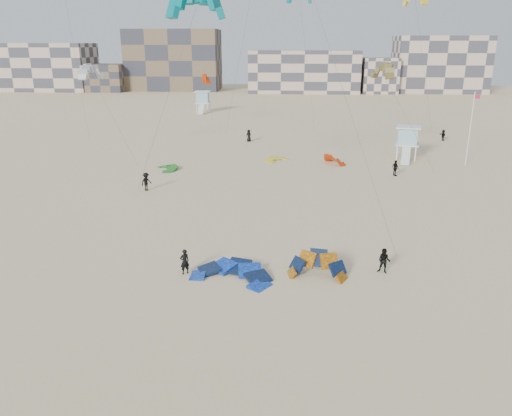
# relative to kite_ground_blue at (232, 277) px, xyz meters

# --- Properties ---
(ground) EXTENTS (320.00, 320.00, 0.00)m
(ground) POSITION_rel_kite_ground_blue_xyz_m (-2.85, -3.36, 0.00)
(ground) COLOR beige
(ground) RESTS_ON ground
(kite_ground_blue) EXTENTS (6.19, 6.37, 2.19)m
(kite_ground_blue) POSITION_rel_kite_ground_blue_xyz_m (0.00, 0.00, 0.00)
(kite_ground_blue) COLOR blue
(kite_ground_blue) RESTS_ON ground
(kite_ground_orange) EXTENTS (4.25, 4.16, 3.63)m
(kite_ground_orange) POSITION_rel_kite_ground_blue_xyz_m (5.29, 0.52, 0.00)
(kite_ground_orange) COLOR orange
(kite_ground_orange) RESTS_ON ground
(kite_ground_green) EXTENTS (4.57, 4.46, 1.41)m
(kite_ground_green) POSITION_rel_kite_ground_blue_xyz_m (-10.65, 27.43, 0.00)
(kite_ground_green) COLOR #217B1D
(kite_ground_green) RESTS_ON ground
(kite_ground_red_far) EXTENTS (4.57, 4.53, 3.38)m
(kite_ground_red_far) POSITION_rel_kite_ground_blue_xyz_m (8.84, 31.61, 0.00)
(kite_ground_red_far) COLOR #CC3202
(kite_ground_red_far) RESTS_ON ground
(kite_ground_yellow) EXTENTS (4.52, 4.52, 1.27)m
(kite_ground_yellow) POSITION_rel_kite_ground_blue_xyz_m (1.86, 32.78, 0.00)
(kite_ground_yellow) COLOR yellow
(kite_ground_yellow) RESTS_ON ground
(kitesurfer_main) EXTENTS (0.73, 0.67, 1.66)m
(kitesurfer_main) POSITION_rel_kite_ground_blue_xyz_m (-2.99, 0.34, 0.83)
(kitesurfer_main) COLOR black
(kitesurfer_main) RESTS_ON ground
(kitesurfer_b) EXTENTS (0.97, 0.87, 1.63)m
(kitesurfer_b) POSITION_rel_kite_ground_blue_xyz_m (9.52, 1.33, 0.82)
(kitesurfer_b) COLOR black
(kitesurfer_b) RESTS_ON ground
(kitesurfer_c) EXTENTS (1.23, 1.35, 1.81)m
(kitesurfer_c) POSITION_rel_kite_ground_blue_xyz_m (-10.59, 18.66, 0.91)
(kitesurfer_c) COLOR black
(kitesurfer_c) RESTS_ON ground
(kitesurfer_d) EXTENTS (0.85, 1.12, 1.76)m
(kitesurfer_d) POSITION_rel_kite_ground_blue_xyz_m (15.04, 26.17, 0.88)
(kitesurfer_d) COLOR black
(kitesurfer_d) RESTS_ON ground
(kitesurfer_e) EXTENTS (1.01, 0.87, 1.76)m
(kitesurfer_e) POSITION_rel_kite_ground_blue_xyz_m (-2.64, 45.36, 0.88)
(kitesurfer_e) COLOR black
(kitesurfer_e) RESTS_ON ground
(kitesurfer_f) EXTENTS (0.82, 1.58, 1.63)m
(kitesurfer_f) POSITION_rel_kite_ground_blue_xyz_m (26.30, 48.00, 0.81)
(kitesurfer_f) COLOR black
(kitesurfer_f) RESTS_ON ground
(kite_fly_teal_a) EXTENTS (9.19, 6.02, 17.48)m
(kite_fly_teal_a) POSITION_rel_kite_ground_blue_xyz_m (-4.37, 15.18, 16.65)
(kite_fly_teal_a) COLOR #006F86
(kite_fly_teal_a) RESTS_ON ground
(kite_fly_grey) EXTENTS (10.25, 11.30, 10.85)m
(kite_fly_grey) POSITION_rel_kite_ground_blue_xyz_m (-20.95, 33.36, 10.38)
(kite_fly_grey) COLOR silver
(kite_fly_grey) RESTS_ON ground
(kite_fly_olive) EXTENTS (6.43, 14.72, 10.98)m
(kite_fly_olive) POSITION_rel_kite_ground_blue_xyz_m (14.72, 36.35, 10.49)
(kite_fly_olive) COLOR brown
(kite_fly_olive) RESTS_ON ground
(kite_fly_yellow) EXTENTS (7.68, 6.94, 19.42)m
(kite_fly_yellow) POSITION_rel_kite_ground_blue_xyz_m (19.33, 43.28, 19.23)
(kite_fly_yellow) COLOR yellow
(kite_fly_yellow) RESTS_ON ground
(kite_fly_red) EXTENTS (3.88, 3.84, 8.14)m
(kite_fly_red) POSITION_rel_kite_ground_blue_xyz_m (-11.01, 58.67, 8.00)
(kite_fly_red) COLOR #CC3202
(kite_fly_red) RESTS_ON ground
(lifeguard_tower_near) EXTENTS (3.51, 5.95, 4.10)m
(lifeguard_tower_near) POSITION_rel_kite_ground_blue_xyz_m (18.12, 34.95, 2.03)
(lifeguard_tower_near) COLOR white
(lifeguard_tower_near) RESTS_ON ground
(lifeguard_tower_far) EXTENTS (3.18, 6.02, 4.39)m
(lifeguard_tower_far) POSITION_rel_kite_ground_blue_xyz_m (-15.03, 77.78, 2.18)
(lifeguard_tower_far) COLOR white
(lifeguard_tower_far) RESTS_ON ground
(flagpole) EXTENTS (0.70, 0.11, 8.57)m
(flagpole) POSITION_rel_kite_ground_blue_xyz_m (24.52, 31.99, 4.49)
(flagpole) COLOR white
(flagpole) RESTS_ON ground
(condo_west_a) EXTENTS (30.00, 15.00, 14.00)m
(condo_west_a) POSITION_rel_kite_ground_blue_xyz_m (-72.85, 126.64, 7.00)
(condo_west_a) COLOR #C9AD93
(condo_west_a) RESTS_ON ground
(condo_west_b) EXTENTS (28.00, 14.00, 18.00)m
(condo_west_b) POSITION_rel_kite_ground_blue_xyz_m (-32.85, 130.64, 9.00)
(condo_west_b) COLOR brown
(condo_west_b) RESTS_ON ground
(condo_mid) EXTENTS (32.00, 16.00, 12.00)m
(condo_mid) POSITION_rel_kite_ground_blue_xyz_m (7.15, 126.64, 6.00)
(condo_mid) COLOR #C9AD93
(condo_mid) RESTS_ON ground
(condo_east) EXTENTS (26.00, 14.00, 16.00)m
(condo_east) POSITION_rel_kite_ground_blue_xyz_m (47.15, 128.64, 8.00)
(condo_east) COLOR #C9AD93
(condo_east) RESTS_ON ground
(condo_fill_left) EXTENTS (12.00, 10.00, 8.00)m
(condo_fill_left) POSITION_rel_kite_ground_blue_xyz_m (-52.85, 124.64, 4.00)
(condo_fill_left) COLOR brown
(condo_fill_left) RESTS_ON ground
(condo_fill_right) EXTENTS (10.00, 10.00, 10.00)m
(condo_fill_right) POSITION_rel_kite_ground_blue_xyz_m (29.15, 124.64, 5.00)
(condo_fill_right) COLOR #C9AD93
(condo_fill_right) RESTS_ON ground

